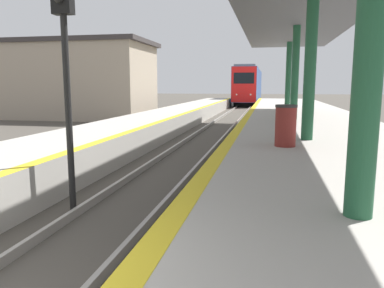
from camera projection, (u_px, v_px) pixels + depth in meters
train at (249, 86)px, 48.29m from camera, size 2.62×20.76×4.51m
signal_near at (64, 41)px, 6.68m from camera, size 0.36×0.31×4.50m
station_canopy at (303, 12)px, 12.41m from camera, size 4.54×24.29×4.08m
trash_bin at (286, 126)px, 8.91m from camera, size 0.52×0.52×0.99m
station_building at (66, 80)px, 27.16m from camera, size 12.69×6.07×5.43m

